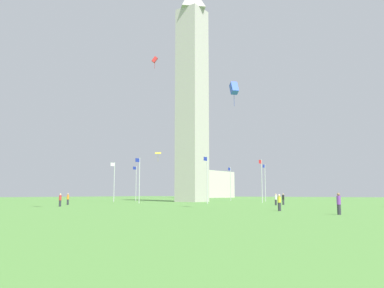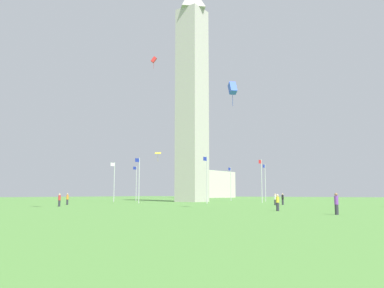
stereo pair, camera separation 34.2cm
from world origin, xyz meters
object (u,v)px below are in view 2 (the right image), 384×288
at_px(person_orange_shirt, 67,199).
at_px(kite_red_box, 154,60).
at_px(kite_yellow_diamond, 158,153).
at_px(flagpole_e, 262,179).
at_px(person_black_shirt, 283,199).
at_px(person_white_shirt, 275,200).
at_px(flagpole_sw, 182,183).
at_px(obelisk_monument, 192,91).
at_px(person_purple_shirt, 336,204).
at_px(kite_blue_box, 232,88).
at_px(flagpole_s, 231,182).
at_px(person_yellow_shirt, 278,203).
at_px(flagpole_n, 139,178).
at_px(flagpole_w, 136,182).
at_px(person_red_shirt, 59,200).
at_px(flagpole_nw, 114,180).
at_px(distant_building, 207,184).
at_px(flagpole_se, 265,181).
at_px(flagpole_ne, 207,178).

height_order(person_orange_shirt, kite_red_box, kite_red_box).
bearing_deg(kite_yellow_diamond, flagpole_e, 115.09).
bearing_deg(person_black_shirt, person_white_shirt, 113.65).
relative_size(flagpole_sw, person_orange_shirt, 4.61).
bearing_deg(person_orange_shirt, obelisk_monument, 30.08).
bearing_deg(person_orange_shirt, person_white_shirt, -23.35).
height_order(person_purple_shirt, kite_blue_box, kite_blue_box).
height_order(flagpole_s, flagpole_sw, same).
relative_size(flagpole_e, person_yellow_shirt, 4.84).
relative_size(flagpole_n, kite_blue_box, 2.87).
distance_m(obelisk_monument, kite_red_box, 30.28).
xyz_separation_m(person_black_shirt, kite_blue_box, (19.42, 2.89, 12.20)).
height_order(flagpole_w, person_red_shirt, flagpole_w).
bearing_deg(flagpole_s, flagpole_nw, -22.50).
height_order(person_orange_shirt, distant_building, distant_building).
bearing_deg(flagpole_n, distant_building, -153.53).
height_order(person_black_shirt, person_white_shirt, person_black_shirt).
height_order(flagpole_sw, kite_red_box, kite_red_box).
bearing_deg(person_red_shirt, distant_building, 45.87).
distance_m(obelisk_monument, person_yellow_shirt, 49.04).
bearing_deg(distant_building, person_white_shirt, 39.02).
distance_m(flagpole_se, person_orange_shirt, 41.82).
height_order(flagpole_n, kite_blue_box, kite_blue_box).
xyz_separation_m(person_yellow_shirt, distant_building, (-98.59, -73.77, 4.53)).
bearing_deg(person_yellow_shirt, flagpole_se, -52.26).
distance_m(person_purple_shirt, kite_blue_box, 17.49).
xyz_separation_m(flagpole_w, person_black_shirt, (9.86, 39.31, -3.46)).
bearing_deg(kite_yellow_diamond, person_purple_shirt, 57.98).
xyz_separation_m(flagpole_e, kite_red_box, (26.98, -2.37, 15.27)).
relative_size(flagpole_nw, person_white_shirt, 4.75).
bearing_deg(flagpole_w, person_red_shirt, 29.25).
bearing_deg(flagpole_se, person_purple_shirt, 31.62).
relative_size(obelisk_monument, distant_building, 1.74).
relative_size(flagpole_w, person_yellow_shirt, 4.84).
relative_size(obelisk_monument, flagpole_n, 5.89).
xyz_separation_m(flagpole_se, distant_building, (-57.69, -52.96, 1.03)).
height_order(person_white_shirt, kite_yellow_diamond, kite_yellow_diamond).
xyz_separation_m(person_orange_shirt, person_black_shirt, (-18.72, 25.81, -0.01)).
bearing_deg(flagpole_ne, person_red_shirt, -18.15).
height_order(obelisk_monument, flagpole_w, obelisk_monument).
height_order(flagpole_se, kite_yellow_diamond, kite_yellow_diamond).
bearing_deg(flagpole_nw, obelisk_monument, 135.16).
xyz_separation_m(flagpole_s, person_black_shirt, (25.42, 23.75, -3.46)).
bearing_deg(flagpole_nw, person_orange_shirt, 26.98).
bearing_deg(distant_building, flagpole_ne, 33.60).
bearing_deg(kite_red_box, person_black_shirt, 148.33).
height_order(flagpole_e, person_white_shirt, flagpole_e).
height_order(obelisk_monument, flagpole_n, obelisk_monument).
distance_m(flagpole_w, person_black_shirt, 40.68).
relative_size(person_red_shirt, person_black_shirt, 0.99).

